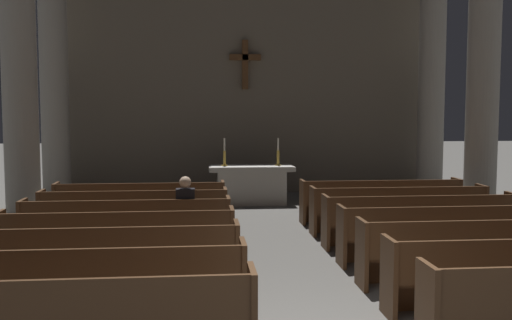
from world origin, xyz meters
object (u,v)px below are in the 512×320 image
at_px(pew_right_row_6, 399,210).
at_px(pew_left_row_7, 141,204).
at_px(pew_left_row_4, 118,241).
at_px(pew_right_row_4, 448,234).
at_px(pew_left_row_6, 135,214).
at_px(pew_right_row_5, 420,220).
at_px(pew_right_row_7, 381,201).
at_px(candlestick_left, 224,157).
at_px(altar, 251,184).
at_px(lone_worshipper, 186,212).
at_px(candlestick_right, 278,157).
at_px(column_left_fourth, 54,83).
at_px(pew_left_row_5, 127,226).
at_px(pew_left_row_2, 89,286).
at_px(column_right_fourth, 431,85).
at_px(column_left_third, 19,77).
at_px(pew_left_row_3, 106,260).
at_px(pew_right_row_3, 483,251).
at_px(column_right_third, 483,79).

bearing_deg(pew_right_row_6, pew_left_row_7, 167.44).
relative_size(pew_left_row_4, pew_right_row_4, 1.00).
bearing_deg(pew_left_row_6, pew_right_row_5, -12.56).
distance_m(pew_right_row_6, pew_right_row_7, 1.15).
bearing_deg(candlestick_left, altar, 0.00).
relative_size(pew_left_row_7, lone_worshipper, 2.65).
bearing_deg(pew_left_row_4, candlestick_right, 62.29).
relative_size(pew_left_row_6, column_left_fourth, 0.54).
bearing_deg(pew_left_row_5, pew_left_row_2, -90.00).
xyz_separation_m(pew_left_row_7, pew_right_row_5, (5.15, -2.30, 0.00)).
distance_m(pew_right_row_5, candlestick_left, 6.10).
xyz_separation_m(pew_right_row_7, column_right_fourth, (2.54, 3.58, 2.67)).
relative_size(pew_right_row_5, column_left_third, 0.54).
height_order(pew_right_row_4, candlestick_right, candlestick_right).
relative_size(pew_left_row_3, lone_worshipper, 2.65).
height_order(pew_right_row_7, column_left_third, column_left_third).
height_order(pew_right_row_3, column_right_third, column_right_third).
bearing_deg(candlestick_right, pew_left_row_2, -111.00).
height_order(pew_right_row_5, pew_right_row_6, same).
height_order(altar, lone_worshipper, lone_worshipper).
height_order(pew_left_row_6, pew_right_row_4, same).
bearing_deg(pew_left_row_6, column_left_third, 145.49).
distance_m(pew_right_row_4, pew_right_row_5, 1.15).
distance_m(pew_right_row_7, candlestick_right, 3.45).
bearing_deg(altar, pew_right_row_6, -56.84).
bearing_deg(pew_right_row_4, pew_left_row_5, 167.44).
height_order(pew_left_row_5, candlestick_right, candlestick_right).
xyz_separation_m(pew_right_row_7, candlestick_right, (-1.88, 2.79, 0.76)).
height_order(candlestick_left, candlestick_right, same).
xyz_separation_m(column_left_fourth, column_right_fourth, (10.23, 0.00, 0.00)).
bearing_deg(pew_right_row_7, column_right_fourth, 54.62).
xyz_separation_m(pew_left_row_3, candlestick_left, (1.88, 7.39, 0.76)).
relative_size(pew_right_row_4, lone_worshipper, 2.65).
relative_size(pew_left_row_2, pew_left_row_6, 1.00).
distance_m(pew_left_row_5, column_right_fourth, 10.04).
xyz_separation_m(pew_right_row_7, column_left_fourth, (-7.69, 3.58, 2.67)).
relative_size(pew_right_row_4, column_left_fourth, 0.54).
xyz_separation_m(pew_right_row_6, altar, (-2.58, 3.94, 0.06)).
height_order(pew_left_row_2, candlestick_right, candlestick_right).
bearing_deg(column_left_third, candlestick_left, 26.45).
bearing_deg(column_left_third, pew_right_row_7, -4.44).
distance_m(pew_right_row_3, column_left_fourth, 11.53).
xyz_separation_m(pew_left_row_2, column_right_fourth, (7.69, 9.32, 2.67)).
relative_size(pew_right_row_3, column_left_third, 0.54).
height_order(pew_left_row_3, candlestick_left, candlestick_left).
distance_m(column_left_third, candlestick_right, 6.50).
bearing_deg(pew_right_row_5, pew_right_row_3, -90.00).
bearing_deg(pew_left_row_4, altar, 67.56).
bearing_deg(column_right_fourth, pew_right_row_3, -107.27).
relative_size(column_left_fourth, candlestick_left, 9.05).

